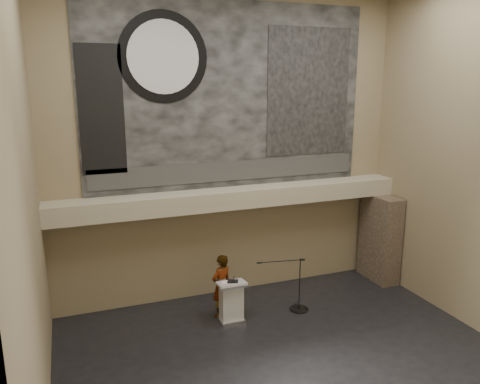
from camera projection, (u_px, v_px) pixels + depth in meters
name	position (u px, v px, depth m)	size (l,w,h in m)	color
floor	(291.00, 363.00, 10.41)	(10.00, 10.00, 0.00)	black
wall_back	(230.00, 149.00, 13.07)	(10.00, 0.02, 8.50)	#867655
wall_front	(446.00, 235.00, 5.79)	(10.00, 0.02, 8.50)	#867655
wall_left	(26.00, 197.00, 7.71)	(0.02, 8.00, 8.50)	#867655
soffit	(235.00, 198.00, 13.01)	(10.00, 0.80, 0.50)	tan
sprinkler_left	(179.00, 213.00, 12.47)	(0.04, 0.04, 0.06)	#B2893D
sprinkler_right	(296.00, 202.00, 13.68)	(0.04, 0.04, 0.06)	#B2893D
banner	(230.00, 97.00, 12.71)	(8.00, 0.05, 5.00)	black
banner_text_strip	(231.00, 171.00, 13.14)	(7.76, 0.02, 0.55)	#2E2E2E
banner_clock_rim	(163.00, 57.00, 11.82)	(2.30, 2.30, 0.02)	black
banner_clock_face	(163.00, 57.00, 11.80)	(1.84, 1.84, 0.02)	silver
banner_building_print	(309.00, 92.00, 13.48)	(2.60, 0.02, 3.60)	black
banner_brick_print	(101.00, 111.00, 11.57)	(1.10, 0.02, 3.20)	black
stone_pier	(380.00, 238.00, 14.57)	(0.60, 1.40, 2.70)	#413328
lectern	(231.00, 302.00, 12.09)	(0.72, 0.53, 1.13)	silver
binder	(233.00, 282.00, 11.94)	(0.27, 0.22, 0.04)	black
papers	(227.00, 283.00, 11.89)	(0.22, 0.30, 0.01)	white
speaker_person	(221.00, 286.00, 12.29)	(0.63, 0.41, 1.72)	white
mic_stand	(298.00, 302.00, 12.78)	(1.43, 0.52, 1.49)	black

